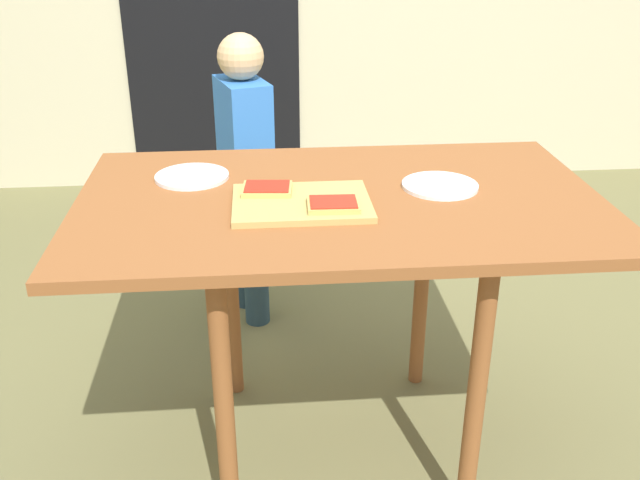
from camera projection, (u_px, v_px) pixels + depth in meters
ground_plane at (337, 445)px, 2.07m from camera, size 16.00×16.00×0.00m
dining_table at (339, 227)px, 1.78m from camera, size 1.28×0.78×0.77m
cutting_board at (302, 203)px, 1.68m from camera, size 0.32×0.24×0.02m
pizza_slice_near_right at (333, 204)px, 1.64m from camera, size 0.12×0.10×0.01m
pizza_slice_far_left at (267, 189)px, 1.72m from camera, size 0.13×0.10×0.01m
plate_white_left at (192, 176)px, 1.85m from camera, size 0.19×0.19×0.01m
plate_white_right at (440, 186)px, 1.79m from camera, size 0.19×0.19×0.01m
child_left at (246, 166)px, 2.50m from camera, size 0.21×0.27×1.05m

